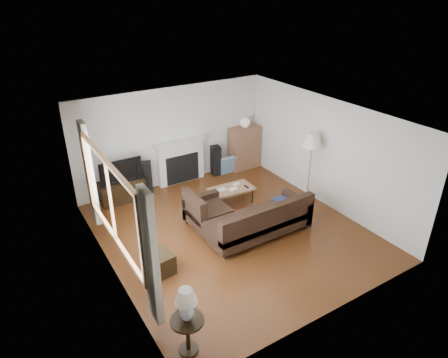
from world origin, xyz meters
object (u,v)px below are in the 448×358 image
coffee_table (231,196)px  floor_lamp (310,168)px  sectional_sofa (258,219)px  tv_stand (122,191)px  side_table (188,335)px  bookshelf (244,148)px

coffee_table → floor_lamp: size_ratio=0.60×
sectional_sofa → coffee_table: 1.42m
sectional_sofa → coffee_table: bearing=80.2°
tv_stand → coffee_table: tv_stand is taller
floor_lamp → side_table: floor_lamp is taller
sectional_sofa → floor_lamp: bearing=16.3°
bookshelf → sectional_sofa: 3.35m
tv_stand → coffee_table: (2.13, -1.49, -0.06)m
tv_stand → bookshelf: (3.54, 0.03, 0.33)m
coffee_table → floor_lamp: (1.59, -0.86, 0.66)m
tv_stand → sectional_sofa: bearing=-56.8°
bookshelf → sectional_sofa: bookshelf is taller
tv_stand → sectional_sofa: (1.89, -2.88, 0.13)m
bookshelf → side_table: bearing=-131.6°
sectional_sofa → floor_lamp: 1.96m
tv_stand → coffee_table: bearing=-35.0°
bookshelf → side_table: bookshelf is taller
coffee_table → side_table: side_table is taller
coffee_table → side_table: bearing=-128.1°
bookshelf → floor_lamp: 2.40m
coffee_table → floor_lamp: bearing=-25.4°
tv_stand → sectional_sofa: size_ratio=0.43×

